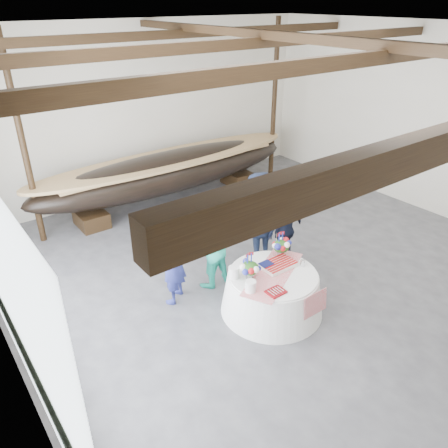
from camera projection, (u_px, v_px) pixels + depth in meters
floor at (304, 285)px, 8.45m from camera, size 10.00×12.00×0.01m
wall_back at (148, 110)px, 11.66m from camera, size 10.00×0.02×4.50m
ceiling at (330, 32)px, 6.37m from camera, size 10.00×12.00×0.01m
pavilion_structure at (288, 62)px, 7.18m from camera, size 9.80×11.76×4.50m
longboat_display at (170, 171)px, 11.41m from camera, size 7.49×1.50×1.40m
banquet_table at (272, 292)px, 7.60m from camera, size 1.79×1.79×0.77m
tabletop_items at (266, 262)px, 7.47m from camera, size 1.72×1.25×0.40m
guest_woman_blue at (172, 259)px, 7.66m from camera, size 0.75×0.71×1.73m
guest_woman_teal at (210, 247)px, 8.12m from camera, size 0.80×0.63×1.62m
guest_man_left at (260, 219)px, 8.76m from camera, size 1.35×0.87×1.97m
guest_man_right at (285, 229)px, 8.76m from camera, size 0.99×0.50×1.63m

